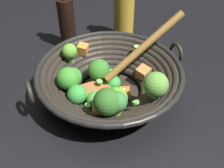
# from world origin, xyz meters

# --- Properties ---
(ground_plane) EXTENTS (4.00, 4.00, 0.00)m
(ground_plane) POSITION_xyz_m (0.00, 0.00, 0.00)
(ground_plane) COLOR black
(wok) EXTENTS (0.36, 0.36, 0.20)m
(wok) POSITION_xyz_m (-0.00, -0.00, 0.06)
(wok) COLOR black
(wok) RESTS_ON ground
(soy_sauce_bottle) EXTENTS (0.05, 0.05, 0.21)m
(soy_sauce_bottle) POSITION_xyz_m (0.16, 0.21, 0.09)
(soy_sauce_bottle) COLOR black
(soy_sauce_bottle) RESTS_ON ground
(cooking_oil_bottle) EXTENTS (0.06, 0.06, 0.22)m
(cooking_oil_bottle) POSITION_xyz_m (0.27, 0.07, 0.09)
(cooking_oil_bottle) COLOR gold
(cooking_oil_bottle) RESTS_ON ground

